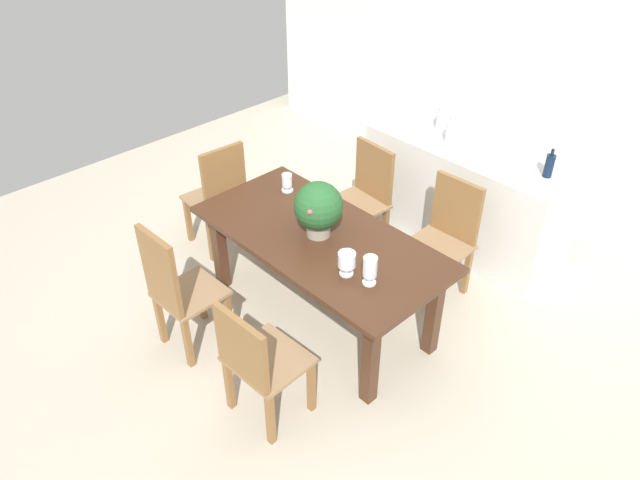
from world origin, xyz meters
TOP-DOWN VIEW (x-y plane):
  - ground_plane at (0.00, 0.00)m, footprint 7.04×7.04m
  - back_wall at (0.00, 2.60)m, footprint 6.40×0.10m
  - dining_table at (0.00, 0.08)m, footprint 1.92×0.93m
  - chair_near_left at (-0.43, -0.87)m, footprint 0.43×0.45m
  - chair_far_left at (-0.42, 1.03)m, footprint 0.49×0.44m
  - chair_near_right at (0.44, -0.86)m, footprint 0.49×0.45m
  - chair_far_right at (0.43, 1.04)m, footprint 0.46×0.46m
  - chair_head_end at (-1.24, 0.08)m, footprint 0.49×0.46m
  - flower_centerpiece at (-0.02, 0.09)m, footprint 0.35×0.35m
  - crystal_vase_left at (-0.63, 0.32)m, footprint 0.09×0.09m
  - crystal_vase_center_near at (0.60, -0.05)m, footprint 0.09×0.09m
  - crystal_vase_right at (0.43, -0.09)m, footprint 0.12×0.12m
  - wine_glass at (-0.30, 0.20)m, footprint 0.08×0.08m
  - kitchen_counter at (0.12, 1.71)m, footprint 1.80×0.64m
  - wine_bottle_dark at (-0.28, 1.79)m, footprint 0.06×0.06m
  - wine_bottle_amber at (0.80, 1.74)m, footprint 0.07×0.07m
  - wine_bottle_green at (-0.08, 1.66)m, footprint 0.07×0.07m

SIDE VIEW (x-z plane):
  - ground_plane at x=0.00m, z-range 0.00..0.00m
  - kitchen_counter at x=0.12m, z-range 0.00..0.93m
  - chair_near_right at x=0.44m, z-range 0.06..0.99m
  - chair_far_left at x=-0.42m, z-range 0.06..1.02m
  - chair_far_right at x=0.43m, z-range 0.05..1.03m
  - chair_head_end at x=-1.24m, z-range 0.05..1.08m
  - chair_near_left at x=-0.43m, z-range 0.04..1.11m
  - dining_table at x=0.00m, z-range 0.27..1.04m
  - crystal_vase_left at x=-0.63m, z-range 0.78..0.92m
  - crystal_vase_right at x=0.43m, z-range 0.79..0.96m
  - wine_glass at x=-0.30m, z-range 0.80..0.95m
  - crystal_vase_center_near at x=0.60m, z-range 0.79..0.99m
  - flower_centerpiece at x=-0.02m, z-range 0.79..1.20m
  - wine_bottle_green at x=-0.08m, z-range 0.91..1.14m
  - wine_bottle_amber at x=0.80m, z-range 0.91..1.14m
  - wine_bottle_dark at x=-0.28m, z-range 0.90..1.15m
  - back_wall at x=0.00m, z-range 0.00..2.60m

